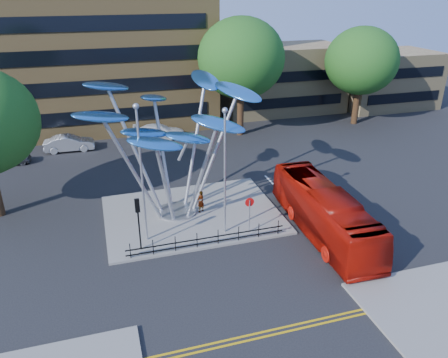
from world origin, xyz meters
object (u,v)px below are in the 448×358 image
object	(u,v)px
street_lamp_right	(225,161)
red_bus	(324,212)
parked_car_mid	(69,143)
leaf_sculpture	(171,120)
parked_car_right	(159,132)
tree_far	(362,61)
traffic_light_island	(138,214)
pedestrian	(201,201)
tree_right	(241,58)
street_lamp_left	(141,163)
no_entry_sign_island	(249,209)
parked_car_left	(6,158)

from	to	relation	value
street_lamp_right	red_bus	distance (m)	7.26
red_bus	parked_car_mid	size ratio (longest dim) A/B	2.41
leaf_sculpture	parked_car_right	world-z (taller)	leaf_sculpture
tree_far	traffic_light_island	size ratio (longest dim) A/B	3.16
traffic_light_island	parked_car_mid	size ratio (longest dim) A/B	0.73
traffic_light_island	red_bus	xyz separation A→B (m)	(11.60, -1.29, -1.04)
red_bus	pedestrian	bearing A→B (deg)	147.11
tree_right	tree_far	xyz separation A→B (m)	(14.00, 0.00, -0.93)
leaf_sculpture	street_lamp_left	size ratio (longest dim) A/B	1.45
traffic_light_island	parked_car_right	world-z (taller)	traffic_light_island
tree_far	parked_car_right	world-z (taller)	tree_far
street_lamp_left	no_entry_sign_island	xyz separation A→B (m)	(6.50, -0.98, -3.54)
tree_right	leaf_sculpture	size ratio (longest dim) A/B	0.95
tree_right	traffic_light_island	distance (m)	24.06
tree_right	tree_far	distance (m)	14.03
no_entry_sign_island	pedestrian	size ratio (longest dim) A/B	1.52
tree_far	no_entry_sign_island	world-z (taller)	tree_far
street_lamp_right	pedestrian	world-z (taller)	street_lamp_right
red_bus	tree_far	bearing A→B (deg)	55.61
tree_right	tree_far	size ratio (longest dim) A/B	1.12
red_bus	parked_car_mid	bearing A→B (deg)	129.81
leaf_sculpture	red_bus	size ratio (longest dim) A/B	1.12
pedestrian	parked_car_left	xyz separation A→B (m)	(-14.49, 13.86, -0.27)
traffic_light_island	street_lamp_right	bearing A→B (deg)	5.19
tree_far	pedestrian	bearing A→B (deg)	-144.52
no_entry_sign_island	parked_car_left	size ratio (longest dim) A/B	0.60
street_lamp_left	street_lamp_right	size ratio (longest dim) A/B	1.06
leaf_sculpture	parked_car_mid	bearing A→B (deg)	115.76
no_entry_sign_island	parked_car_right	distance (m)	20.67
tree_far	parked_car_right	bearing A→B (deg)	177.46
tree_right	pedestrian	world-z (taller)	tree_right
tree_right	street_lamp_left	world-z (taller)	tree_right
tree_far	leaf_sculpture	size ratio (longest dim) A/B	0.85
street_lamp_left	parked_car_right	distance (m)	20.42
leaf_sculpture	street_lamp_right	distance (m)	4.83
street_lamp_left	tree_far	bearing A→B (deg)	34.92
no_entry_sign_island	pedestrian	distance (m)	4.35
tree_right	no_entry_sign_island	bearing A→B (deg)	-107.12
street_lamp_left	no_entry_sign_island	bearing A→B (deg)	-8.61
tree_far	parked_car_mid	world-z (taller)	tree_far
street_lamp_right	no_entry_sign_island	size ratio (longest dim) A/B	3.39
parked_car_right	street_lamp_left	bearing A→B (deg)	173.19
pedestrian	parked_car_mid	world-z (taller)	pedestrian
traffic_light_island	no_entry_sign_island	world-z (taller)	traffic_light_island
street_lamp_left	red_bus	distance (m)	11.95
no_entry_sign_island	red_bus	distance (m)	4.79
street_lamp_right	red_bus	size ratio (longest dim) A/B	0.73
parked_car_left	tree_far	bearing A→B (deg)	-90.31
tree_far	parked_car_left	distance (m)	37.44
pedestrian	parked_car_right	distance (m)	16.92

